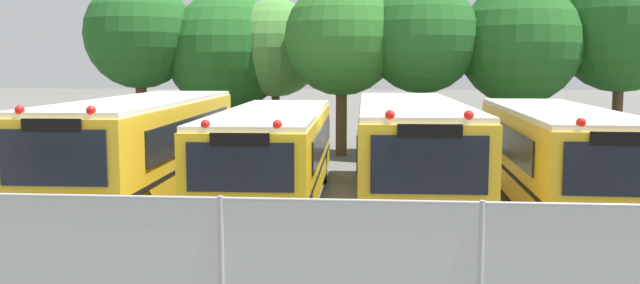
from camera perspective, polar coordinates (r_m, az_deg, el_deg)
ground_plane at (r=17.15m, az=2.01°, el=-5.34°), size 160.00×160.00×0.00m
school_bus_0 at (r=18.10m, az=-14.61°, el=-0.21°), size 2.74×10.68×2.79m
school_bus_1 at (r=17.21m, az=-3.98°, el=-0.81°), size 2.76×9.87×2.53m
school_bus_2 at (r=17.04m, az=7.57°, el=-0.53°), size 2.73×10.75×2.75m
school_bus_3 at (r=17.52m, az=19.31°, el=-0.90°), size 2.67×9.87×2.61m
tree_0 at (r=29.34m, az=-14.88°, el=8.79°), size 4.56×4.56×7.09m
tree_1 at (r=29.32m, az=-7.78°, el=7.38°), size 5.12×5.12×6.60m
tree_2 at (r=28.75m, az=-3.91°, el=8.11°), size 4.13×4.13×6.30m
tree_3 at (r=26.08m, az=1.64°, el=9.02°), size 4.41×4.41×6.75m
tree_4 at (r=26.13m, az=8.73°, el=8.93°), size 4.29×4.29×6.72m
tree_5 at (r=27.04m, az=16.85°, el=8.00°), size 4.69×4.69×6.68m
tree_6 at (r=28.69m, az=24.72°, el=8.65°), size 5.24×4.97×7.43m
chainlink_fence at (r=8.31m, az=2.48°, el=-11.15°), size 15.75×0.07×1.95m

